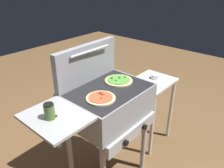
# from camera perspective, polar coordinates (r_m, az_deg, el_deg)

# --- Properties ---
(grill) EXTENTS (0.96, 0.53, 0.90)m
(grill) POSITION_cam_1_polar(r_m,az_deg,el_deg) (1.75, -1.27, -5.57)
(grill) COLOR gray
(grill) RESTS_ON ground_plane
(grill_lid_open) EXTENTS (0.63, 0.09, 0.30)m
(grill_lid_open) POSITION_cam_1_polar(r_m,az_deg,el_deg) (1.76, -6.37, 5.32)
(grill_lid_open) COLOR gray
(grill_lid_open) RESTS_ON grill
(pizza_veggie) EXTENTS (0.22, 0.22, 0.03)m
(pizza_veggie) POSITION_cam_1_polar(r_m,az_deg,el_deg) (1.80, 1.72, 0.96)
(pizza_veggie) COLOR #E0C17F
(pizza_veggie) RESTS_ON grill
(pizza_pepperoni) EXTENTS (0.21, 0.21, 0.03)m
(pizza_pepperoni) POSITION_cam_1_polar(r_m,az_deg,el_deg) (1.55, -2.88, -3.54)
(pizza_pepperoni) COLOR beige
(pizza_pepperoni) RESTS_ON grill
(sauce_jar) EXTENTS (0.06, 0.06, 0.10)m
(sauce_jar) POSITION_cam_1_polar(r_m,az_deg,el_deg) (1.38, -15.70, -6.70)
(sauce_jar) COLOR #4C6B2D
(sauce_jar) RESTS_ON grill
(prep_table) EXTENTS (0.44, 0.36, 0.73)m
(prep_table) POSITION_cam_1_polar(r_m,az_deg,el_deg) (2.34, 9.83, -3.67)
(prep_table) COLOR beige
(prep_table) RESTS_ON ground_plane
(topping_bowl_near) EXTENTS (0.09, 0.09, 0.04)m
(topping_bowl_near) POSITION_cam_1_polar(r_m,az_deg,el_deg) (2.15, 8.24, 0.37)
(topping_bowl_near) COLOR silver
(topping_bowl_near) RESTS_ON prep_table
(topping_bowl_far) EXTENTS (0.10, 0.10, 0.04)m
(topping_bowl_far) POSITION_cam_1_polar(r_m,az_deg,el_deg) (2.30, 11.24, 1.91)
(topping_bowl_far) COLOR silver
(topping_bowl_far) RESTS_ON prep_table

